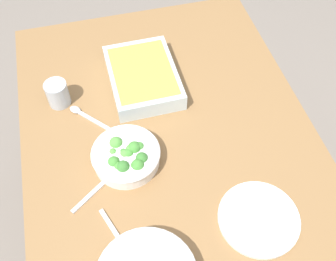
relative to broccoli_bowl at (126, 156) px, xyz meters
name	(u,v)px	position (x,y,z in m)	size (l,w,h in m)	color
ground_plane	(168,224)	(-0.08, 0.15, -0.77)	(6.00, 6.00, 0.00)	slate
dining_table	(168,146)	(-0.08, 0.15, -0.12)	(1.20, 0.90, 0.74)	olive
broccoli_bowl	(126,156)	(0.00, 0.00, 0.00)	(0.20, 0.20, 0.07)	white
baking_dish	(143,76)	(-0.30, 0.11, 0.00)	(0.30, 0.22, 0.06)	silver
drink_cup	(58,94)	(-0.28, -0.17, 0.01)	(0.07, 0.07, 0.08)	#B2BCC6
side_plate	(259,219)	(0.27, 0.31, -0.03)	(0.22, 0.22, 0.01)	white
spoon_by_stew	(122,243)	(0.24, -0.06, -0.03)	(0.17, 0.08, 0.01)	silver
spoon_by_broccoli	(102,184)	(0.06, -0.08, -0.03)	(0.12, 0.15, 0.01)	silver
spoon_spare	(85,115)	(-0.20, -0.10, -0.03)	(0.14, 0.13, 0.01)	silver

